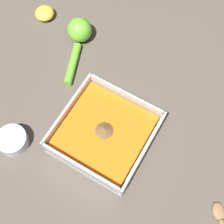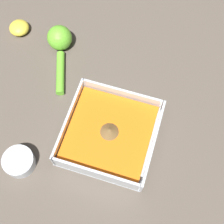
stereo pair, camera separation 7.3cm
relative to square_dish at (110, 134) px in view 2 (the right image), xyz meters
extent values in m
plane|color=brown|center=(0.01, 0.00, -0.02)|extent=(4.00, 4.00, 0.00)
cube|color=silver|center=(0.00, 0.00, -0.02)|extent=(0.22, 0.22, 0.01)
cube|color=silver|center=(0.00, 0.11, 0.01)|extent=(0.22, 0.01, 0.06)
cube|color=silver|center=(0.00, -0.11, 0.01)|extent=(0.22, 0.01, 0.06)
cube|color=silver|center=(0.11, 0.00, 0.01)|extent=(0.01, 0.21, 0.06)
cube|color=silver|center=(-0.11, 0.00, 0.01)|extent=(0.01, 0.21, 0.06)
cube|color=orange|center=(0.00, 0.00, 0.00)|extent=(0.20, 0.20, 0.03)
cone|color=brown|center=(0.00, 0.00, 0.03)|extent=(0.05, 0.05, 0.02)
cylinder|color=silver|center=(0.13, -0.19, -0.01)|extent=(0.08, 0.08, 0.03)
cylinder|color=brown|center=(0.13, -0.19, -0.01)|extent=(0.07, 0.07, 0.02)
sphere|color=#6BC633|center=(-0.23, -0.22, 0.01)|extent=(0.07, 0.07, 0.07)
cylinder|color=#6BC633|center=(-0.14, -0.19, -0.01)|extent=(0.13, 0.07, 0.02)
ellipsoid|color=yellow|center=(-0.24, -0.36, -0.01)|extent=(0.06, 0.06, 0.03)
camera|label=1|loc=(0.22, 0.15, 0.73)|focal=50.00mm
camera|label=2|loc=(0.25, 0.08, 0.73)|focal=50.00mm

